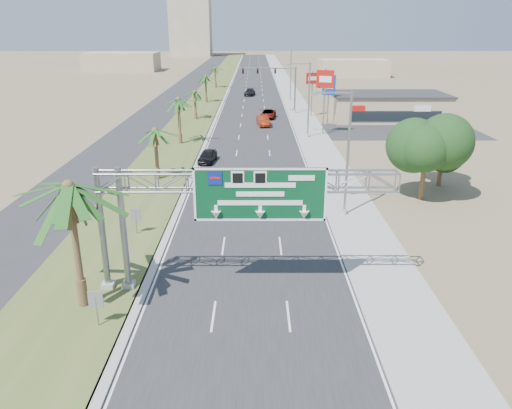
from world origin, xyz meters
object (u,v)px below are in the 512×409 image
object	(u,v)px
palm_near	(68,187)
sign_gantry	(232,191)
signal_mast	(284,85)
car_right_lane	(268,114)
pole_sign_red_near	(325,83)
car_far	(250,92)
pole_sign_blue	(329,87)
car_left_lane	(207,156)
store_building	(388,107)
pole_sign_red_far	(312,81)
car_mid_lane	(263,121)

from	to	relation	value
palm_near	sign_gantry	bearing A→B (deg)	13.32
signal_mast	car_right_lane	distance (m)	6.97
palm_near	pole_sign_red_near	bearing A→B (deg)	67.42
palm_near	car_far	world-z (taller)	palm_near
palm_near	pole_sign_blue	xyz separation A→B (m)	(20.78, 53.99, -1.25)
pole_sign_red_near	car_left_lane	bearing A→B (deg)	-135.00
store_building	pole_sign_blue	bearing A→B (deg)	-158.94
car_far	car_right_lane	bearing A→B (deg)	-75.58
store_building	pole_sign_red_far	size ratio (longest dim) A/B	2.42
car_mid_lane	store_building	bearing A→B (deg)	7.09
sign_gantry	car_right_lane	world-z (taller)	sign_gantry
car_mid_lane	pole_sign_blue	size ratio (longest dim) A/B	0.60
store_building	car_far	xyz separation A→B (m)	(-22.92, 29.86, -1.29)
car_right_lane	pole_sign_red_near	xyz separation A→B (m)	(7.43, -13.35, 6.47)
store_building	pole_sign_red_near	bearing A→B (deg)	-134.85
signal_mast	pole_sign_red_far	size ratio (longest dim) A/B	1.38
sign_gantry	pole_sign_red_near	xyz separation A→B (m)	(10.89, 43.84, 1.11)
palm_near	car_right_lane	bearing A→B (deg)	78.90
pole_sign_blue	car_right_lane	bearing A→B (deg)	150.80
pole_sign_red_near	pole_sign_red_far	xyz separation A→B (m)	(-0.04, 15.15, -1.34)
palm_near	car_left_lane	distance (m)	31.69
car_right_lane	car_far	size ratio (longest dim) A/B	1.02
signal_mast	car_far	world-z (taller)	signal_mast
pole_sign_blue	signal_mast	bearing A→B (deg)	122.67
car_far	pole_sign_red_near	bearing A→B (deg)	-67.85
pole_sign_red_near	pole_sign_blue	xyz separation A→B (m)	(1.75, 8.22, -1.48)
signal_mast	car_mid_lane	world-z (taller)	signal_mast
car_far	pole_sign_red_near	xyz separation A→B (m)	(10.75, -42.10, 6.46)
sign_gantry	signal_mast	size ratio (longest dim) A/B	1.63
pole_sign_red_far	pole_sign_red_near	bearing A→B (deg)	-89.83
sign_gantry	pole_sign_red_near	world-z (taller)	pole_sign_red_near
palm_near	car_right_lane	size ratio (longest dim) A/B	1.68
signal_mast	car_right_lane	bearing A→B (deg)	-119.71
palm_near	car_far	bearing A→B (deg)	84.62
sign_gantry	pole_sign_red_near	bearing A→B (deg)	76.05
signal_mast	store_building	bearing A→B (deg)	-19.54
pole_sign_red_near	store_building	bearing A→B (deg)	45.15
car_far	pole_sign_red_near	distance (m)	43.93
sign_gantry	palm_near	size ratio (longest dim) A/B	2.01
car_right_lane	pole_sign_blue	distance (m)	11.64
car_far	pole_sign_blue	world-z (taller)	pole_sign_blue
signal_mast	pole_sign_red_near	bearing A→B (deg)	-75.66
sign_gantry	pole_sign_blue	bearing A→B (deg)	76.35
car_right_lane	car_far	bearing A→B (deg)	104.56
car_far	pole_sign_red_near	size ratio (longest dim) A/B	0.54
car_right_lane	palm_near	bearing A→B (deg)	-93.14
pole_sign_red_far	car_right_lane	bearing A→B (deg)	-166.32
sign_gantry	store_building	xyz separation A→B (m)	(23.06, 56.07, -4.06)
car_mid_lane	pole_sign_red_far	distance (m)	12.83
car_far	pole_sign_red_far	xyz separation A→B (m)	(10.71, -26.95, 5.11)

